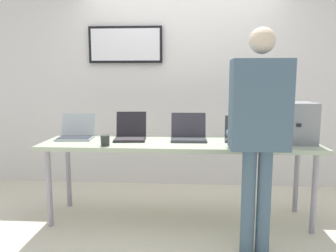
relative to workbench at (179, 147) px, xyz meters
name	(u,v)px	position (x,y,z in m)	size (l,w,h in m)	color
ground	(179,220)	(0.00, 0.00, -0.75)	(8.00, 8.00, 0.04)	beige
back_wall	(181,91)	(-0.02, 1.13, 0.50)	(8.00, 0.11, 2.44)	silver
workbench	(179,147)	(0.00, 0.00, 0.00)	(2.64, 0.70, 0.79)	#A3B295
equipment_box	(292,122)	(1.08, 0.02, 0.25)	(0.38, 0.38, 0.39)	gray
laptop_station_0	(76,133)	(-1.06, 0.10, 0.11)	(0.37, 0.35, 0.24)	#A9B4B5
laptop_station_1	(131,133)	(-0.50, 0.09, 0.12)	(0.33, 0.35, 0.27)	black
laptop_station_2	(189,134)	(0.09, 0.09, 0.12)	(0.36, 0.31, 0.26)	#39353D
laptop_station_3	(244,135)	(0.63, 0.09, 0.11)	(0.39, 0.31, 0.24)	#363939
person	(259,120)	(0.63, -0.62, 0.35)	(0.44, 0.58, 1.78)	#445D6E
coffee_mug	(105,141)	(-0.67, -0.25, 0.10)	(0.08, 0.08, 0.10)	#2A3129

